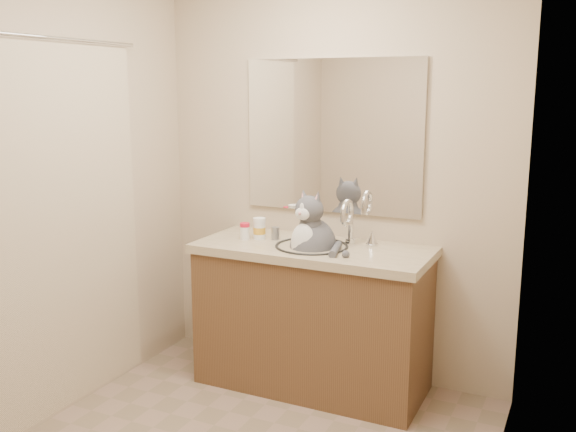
# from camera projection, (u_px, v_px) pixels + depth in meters

# --- Properties ---
(room) EXTENTS (2.22, 2.52, 2.42)m
(room) POSITION_uv_depth(u_px,v_px,m) (224.00, 215.00, 2.72)
(room) COLOR gray
(room) RESTS_ON ground
(vanity) EXTENTS (1.34, 0.59, 1.12)m
(vanity) POSITION_uv_depth(u_px,v_px,m) (313.00, 314.00, 3.72)
(vanity) COLOR brown
(vanity) RESTS_ON ground
(mirror) EXTENTS (1.10, 0.02, 0.90)m
(mirror) POSITION_uv_depth(u_px,v_px,m) (332.00, 137.00, 3.76)
(mirror) COLOR white
(mirror) RESTS_ON room
(shower_curtain) EXTENTS (0.02, 1.30, 1.93)m
(shower_curtain) POSITION_uv_depth(u_px,v_px,m) (59.00, 227.00, 3.29)
(shower_curtain) COLOR beige
(shower_curtain) RESTS_ON ground
(cat) EXTENTS (0.37, 0.37, 0.53)m
(cat) POSITION_uv_depth(u_px,v_px,m) (312.00, 245.00, 3.61)
(cat) COLOR #4D4D53
(cat) RESTS_ON vanity
(pill_bottle_redcap) EXTENTS (0.06, 0.06, 0.10)m
(pill_bottle_redcap) POSITION_uv_depth(u_px,v_px,m) (245.00, 231.00, 3.79)
(pill_bottle_redcap) COLOR white
(pill_bottle_redcap) RESTS_ON vanity
(pill_bottle_orange) EXTENTS (0.08, 0.08, 0.13)m
(pill_bottle_orange) POSITION_uv_depth(u_px,v_px,m) (259.00, 229.00, 3.80)
(pill_bottle_orange) COLOR white
(pill_bottle_orange) RESTS_ON vanity
(grey_canister) EXTENTS (0.06, 0.06, 0.08)m
(grey_canister) POSITION_uv_depth(u_px,v_px,m) (275.00, 233.00, 3.78)
(grey_canister) COLOR gray
(grey_canister) RESTS_ON vanity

